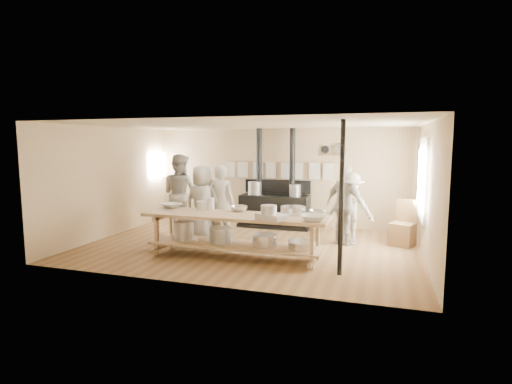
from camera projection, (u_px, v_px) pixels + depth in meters
ground at (250, 246)px, 8.64m from camera, size 7.00×7.00×0.00m
room_shell at (250, 171)px, 8.44m from camera, size 7.00×7.00×7.00m
window_right at (423, 179)px, 7.99m from camera, size 0.09×1.50×1.65m
left_opening at (157, 165)px, 11.37m from camera, size 0.00×0.90×0.90m
stove at (275, 207)px, 10.58m from camera, size 1.90×0.75×2.60m
towel_rail at (278, 168)px, 10.72m from camera, size 3.00×0.04×0.47m
back_wall_shelf at (333, 151)px, 10.26m from camera, size 0.63×0.14×0.32m
prep_table at (235, 231)px, 7.73m from camera, size 3.60×0.90×0.85m
support_post at (341, 199)px, 6.59m from camera, size 0.08×0.08×2.60m
cook_far_left at (221, 203)px, 8.97m from camera, size 0.66×0.45×1.74m
cook_left at (180, 194)px, 9.75m from camera, size 1.11×0.97×1.95m
cook_center at (203, 203)px, 9.03m from camera, size 0.85×0.56×1.73m
cook_right at (345, 205)px, 8.69m from camera, size 1.08×0.93×1.75m
cook_by_window at (350, 209)px, 8.67m from camera, size 1.03×0.59×1.59m
chair at (403, 232)px, 8.66m from camera, size 0.60×0.60×0.99m
bowl_white_a at (172, 206)px, 8.45m from camera, size 0.51×0.51×0.10m
bowl_steel_a at (239, 209)px, 8.00m from camera, size 0.49×0.49×0.11m
bowl_white_b at (313, 218)px, 7.02m from camera, size 0.53×0.53×0.11m
bowl_steel_b at (318, 213)px, 7.53m from camera, size 0.45×0.45×0.10m
roasting_pan at (272, 217)px, 7.12m from camera, size 0.59×0.50×0.11m
mixing_bowl_large at (293, 210)px, 7.67m from camera, size 0.62×0.62×0.15m
bucket_galv at (269, 212)px, 7.13m from camera, size 0.36×0.36×0.26m
deep_bowl_enamel at (203, 205)px, 8.23m from camera, size 0.36×0.36×0.17m
pitcher at (210, 204)px, 8.18m from camera, size 0.20×0.20×0.25m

